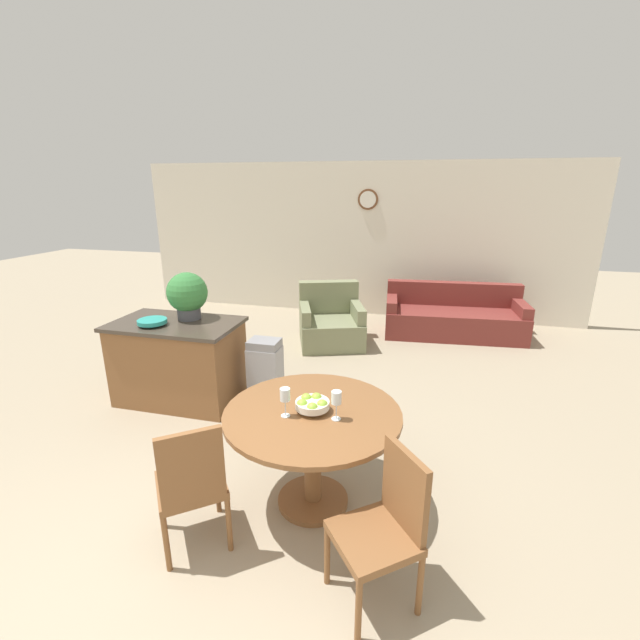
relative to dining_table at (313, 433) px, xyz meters
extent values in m
plane|color=gray|center=(-0.61, -1.12, -0.60)|extent=(24.00, 24.00, 0.00)
cube|color=silver|center=(-0.61, 5.12, 0.75)|extent=(8.00, 0.06, 2.70)
cylinder|color=brown|center=(-0.38, 5.08, 1.47)|extent=(0.35, 0.02, 0.35)
cylinder|color=white|center=(-0.38, 5.07, 1.47)|extent=(0.28, 0.01, 0.28)
cylinder|color=brown|center=(0.00, 0.00, -0.58)|extent=(0.53, 0.53, 0.04)
cylinder|color=brown|center=(0.00, 0.00, -0.21)|extent=(0.13, 0.13, 0.70)
cylinder|color=brown|center=(0.00, 0.00, 0.16)|extent=(1.26, 1.26, 0.03)
cylinder|color=brown|center=(-0.95, -0.50, -0.39)|extent=(0.04, 0.04, 0.41)
cylinder|color=brown|center=(-0.65, -0.26, -0.39)|extent=(0.04, 0.04, 0.41)
cylinder|color=brown|center=(-0.71, -0.80, -0.39)|extent=(0.04, 0.04, 0.41)
cylinder|color=brown|center=(-0.41, -0.56, -0.39)|extent=(0.04, 0.04, 0.41)
cube|color=brown|center=(-0.68, -0.53, -0.17)|extent=(0.59, 0.59, 0.05)
cube|color=brown|center=(-0.56, -0.68, 0.10)|extent=(0.33, 0.27, 0.47)
cylinder|color=brown|center=(0.50, -0.95, -0.39)|extent=(0.04, 0.04, 0.41)
cylinder|color=brown|center=(0.26, -0.65, -0.39)|extent=(0.04, 0.04, 0.41)
cylinder|color=brown|center=(0.80, -0.71, -0.39)|extent=(0.04, 0.04, 0.41)
cylinder|color=brown|center=(0.56, -0.41, -0.39)|extent=(0.04, 0.04, 0.41)
cube|color=brown|center=(0.53, -0.68, -0.17)|extent=(0.59, 0.59, 0.05)
cube|color=brown|center=(0.68, -0.56, 0.10)|extent=(0.27, 0.33, 0.47)
cylinder|color=silver|center=(0.00, 0.00, 0.19)|extent=(0.09, 0.09, 0.03)
cylinder|color=silver|center=(0.00, 0.00, 0.23)|extent=(0.24, 0.24, 0.05)
sphere|color=#8CB738|center=(0.07, -0.01, 0.24)|extent=(0.08, 0.08, 0.08)
sphere|color=#8CB738|center=(0.01, 0.07, 0.24)|extent=(0.08, 0.08, 0.08)
sphere|color=#8CB738|center=(-0.06, 0.05, 0.24)|extent=(0.08, 0.08, 0.08)
sphere|color=#8CB738|center=(-0.06, -0.04, 0.24)|extent=(0.08, 0.08, 0.08)
sphere|color=#8CB738|center=(0.02, -0.07, 0.24)|extent=(0.08, 0.08, 0.08)
cylinder|color=silver|center=(-0.16, -0.11, 0.18)|extent=(0.06, 0.06, 0.01)
cylinder|color=silver|center=(-0.16, -0.11, 0.24)|extent=(0.01, 0.01, 0.12)
cylinder|color=silver|center=(-0.16, -0.11, 0.34)|extent=(0.07, 0.07, 0.09)
cylinder|color=silver|center=(0.18, -0.06, 0.18)|extent=(0.06, 0.06, 0.01)
cylinder|color=silver|center=(0.18, -0.06, 0.24)|extent=(0.01, 0.01, 0.12)
cylinder|color=silver|center=(0.18, -0.06, 0.34)|extent=(0.07, 0.07, 0.09)
cube|color=brown|center=(-1.85, 1.23, -0.16)|extent=(1.29, 0.74, 0.86)
cube|color=#42382D|center=(-1.85, 1.23, 0.29)|extent=(1.35, 0.80, 0.04)
cylinder|color=teal|center=(-2.02, 1.08, 0.32)|extent=(0.10, 0.10, 0.02)
cylinder|color=teal|center=(-2.02, 1.08, 0.35)|extent=(0.30, 0.30, 0.04)
cylinder|color=#4C4C51|center=(-1.77, 1.39, 0.37)|extent=(0.25, 0.25, 0.13)
sphere|color=#387F3D|center=(-1.77, 1.39, 0.60)|extent=(0.43, 0.43, 0.43)
cube|color=#9E9EA3|center=(-0.90, 1.37, -0.27)|extent=(0.34, 0.26, 0.65)
cube|color=gray|center=(-0.90, 1.37, 0.10)|extent=(0.32, 0.25, 0.09)
cube|color=maroon|center=(1.17, 4.20, -0.39)|extent=(2.18, 1.02, 0.42)
cube|color=maroon|center=(1.15, 4.53, 0.01)|extent=(2.13, 0.36, 0.38)
cube|color=maroon|center=(0.20, 4.12, -0.30)|extent=(0.22, 0.79, 0.59)
cube|color=maroon|center=(2.15, 4.28, -0.30)|extent=(0.22, 0.79, 0.59)
cube|color=#7A7F5B|center=(-0.63, 3.35, -0.40)|extent=(1.16, 1.17, 0.40)
cube|color=#7A7F5B|center=(-0.75, 3.69, 0.05)|extent=(0.92, 0.49, 0.49)
cube|color=#7A7F5B|center=(-0.99, 3.22, -0.29)|extent=(0.41, 0.84, 0.62)
cube|color=#7A7F5B|center=(-0.26, 3.48, -0.29)|extent=(0.41, 0.84, 0.62)
camera|label=1|loc=(0.71, -2.59, 1.70)|focal=24.00mm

